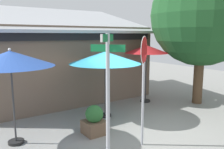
{
  "coord_description": "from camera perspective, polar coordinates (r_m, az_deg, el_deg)",
  "views": [
    {
      "loc": [
        -4.98,
        -5.79,
        3.03
      ],
      "look_at": [
        -0.19,
        1.2,
        1.6
      ],
      "focal_mm": 37.64,
      "sensor_mm": 36.0,
      "label": 1
    }
  ],
  "objects": [
    {
      "name": "street_sign_post",
      "position": [
        5.24,
        -1.03,
        -3.4
      ],
      "size": [
        0.67,
        0.62,
        3.07
      ],
      "color": "#A8AAB2",
      "rests_on": "ground"
    },
    {
      "name": "ground_plane",
      "position": [
        8.24,
        5.97,
        -12.43
      ],
      "size": [
        28.0,
        28.0,
        0.1
      ],
      "primitive_type": "cube",
      "color": "gray"
    },
    {
      "name": "patio_umbrella_crimson_right",
      "position": [
        10.58,
        8.37,
        5.95
      ],
      "size": [
        1.94,
        1.94,
        2.66
      ],
      "color": "black",
      "rests_on": "ground"
    },
    {
      "name": "stop_sign",
      "position": [
        6.28,
        7.68,
        0.76
      ],
      "size": [
        0.61,
        0.44,
        3.01
      ],
      "color": "#A8AAB2",
      "rests_on": "ground"
    },
    {
      "name": "patio_umbrella_royal_blue_left",
      "position": [
        6.83,
        -23.49,
        3.41
      ],
      "size": [
        2.34,
        2.34,
        2.69
      ],
      "color": "black",
      "rests_on": "ground"
    },
    {
      "name": "cafe_building",
      "position": [
        11.95,
        -12.95,
        3.37
      ],
      "size": [
        8.25,
        5.49,
        4.55
      ],
      "color": "#705B4C",
      "rests_on": "ground"
    },
    {
      "name": "shade_tree",
      "position": [
        11.09,
        22.0,
        12.85
      ],
      "size": [
        4.64,
        4.36,
        6.05
      ],
      "color": "brown",
      "rests_on": "ground"
    },
    {
      "name": "sidewalk_planter",
      "position": [
        7.39,
        -4.31,
        -11.15
      ],
      "size": [
        0.65,
        0.65,
        0.92
      ],
      "color": "brown",
      "rests_on": "ground"
    },
    {
      "name": "patio_umbrella_teal_center",
      "position": [
        8.5,
        -1.68,
        4.05
      ],
      "size": [
        2.62,
        2.62,
        2.51
      ],
      "color": "black",
      "rests_on": "ground"
    }
  ]
}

